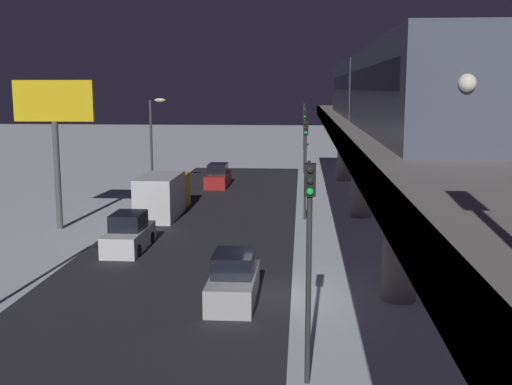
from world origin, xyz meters
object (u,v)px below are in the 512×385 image
Objects in this scene: subway_train at (377,88)px; commercial_billboard at (54,116)px; traffic_light_mid at (305,155)px; sedan_red at (218,177)px; sedan_silver at (234,281)px; traffic_light_distant at (304,120)px; traffic_light_near at (309,242)px; box_truck at (163,195)px; sedan_white at (129,235)px; traffic_light_far at (304,131)px.

subway_train is 4.14× the size of commercial_billboard.
sedan_red is at bearing -60.94° from traffic_light_mid.
sedan_silver is 0.70× the size of traffic_light_distant.
sedan_silver is 0.70× the size of traffic_light_near.
commercial_billboard reaches higher than box_truck.
sedan_white is at bearing -57.33° from traffic_light_near.
traffic_light_near reaches higher than sedan_white.
traffic_light_near reaches higher than sedan_red.
subway_train is at bearing 122.72° from traffic_light_mid.
traffic_light_near is 45.61m from traffic_light_far.
sedan_red is (11.23, -19.30, -7.66)m from subway_train.
subway_train is 23.60m from sedan_red.
traffic_light_far and traffic_light_distant have the same top height.
sedan_white is at bearing 130.20° from sedan_silver.
traffic_light_far is 30.56m from commercial_billboard.
subway_train is 18.74m from commercial_billboard.
traffic_light_distant is 0.72× the size of commercial_billboard.
traffic_light_mid reaches higher than sedan_silver.
traffic_light_near is at bearing 122.67° from sedan_white.
commercial_billboard is at bearing -52.04° from traffic_light_near.
traffic_light_far is (-9.30, -31.11, 3.41)m from sedan_white.
sedan_white is at bearing 41.76° from traffic_light_mid.
commercial_billboard reaches higher than traffic_light_mid.
traffic_light_mid reaches higher than box_truck.
sedan_white is 21.87m from sedan_red.
sedan_white is at bearing 80.21° from traffic_light_distant.
sedan_red is at bearing 76.85° from traffic_light_distant.
sedan_white is at bearing 140.79° from commercial_billboard.
sedan_silver is (-6.40, 7.57, 0.01)m from sedan_white.
traffic_light_mid is 0.72× the size of commercial_billboard.
commercial_billboard is (11.93, -12.09, 6.03)m from sedan_silver.
traffic_light_near and traffic_light_distant have the same top height.
traffic_light_mid is 22.80m from traffic_light_far.
commercial_billboard reaches higher than sedan_silver.
sedan_silver is 0.70× the size of traffic_light_mid.
traffic_light_distant is at bearing -90.00° from traffic_light_far.
subway_train reaches higher than traffic_light_far.
traffic_light_near is (-7.50, 36.30, 3.40)m from sedan_red.
subway_train is at bearing 173.80° from commercial_billboard.
traffic_light_far is (-7.50, -9.31, 3.40)m from sedan_red.
sedan_white is 12.92m from traffic_light_mid.
commercial_billboard is (7.33, 17.28, 6.03)m from sedan_red.
box_truck is 1.16× the size of traffic_light_far.
traffic_light_distant reaches higher than box_truck.
subway_train is 8.18× the size of sedan_silver.
traffic_light_far is at bearing 85.71° from sedan_silver.
traffic_light_mid is (0.00, -22.80, 0.00)m from traffic_light_near.
traffic_light_distant reaches higher than sedan_red.
sedan_white is 17.56m from traffic_light_near.
traffic_light_far is at bearing -82.58° from subway_train.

